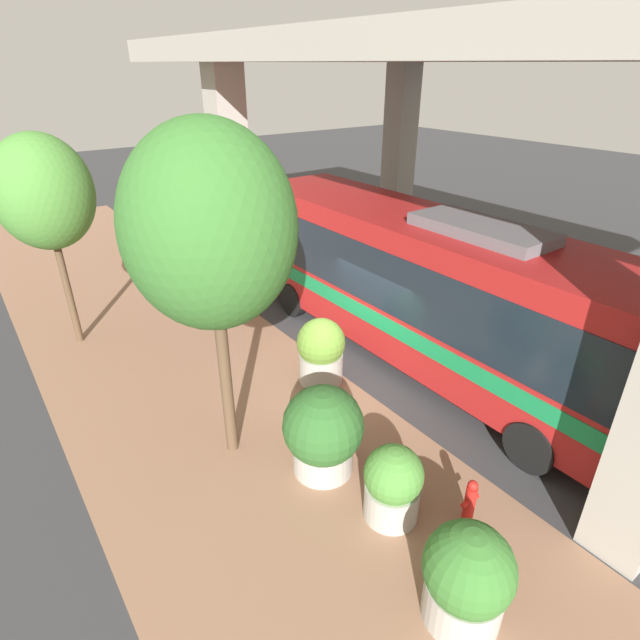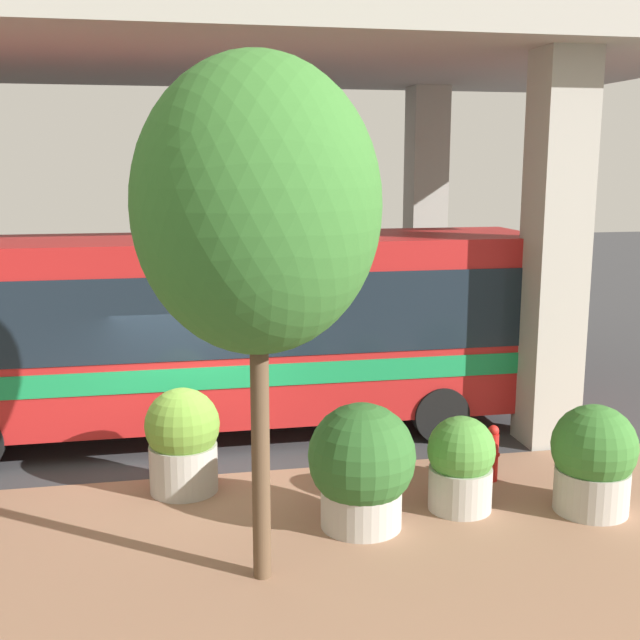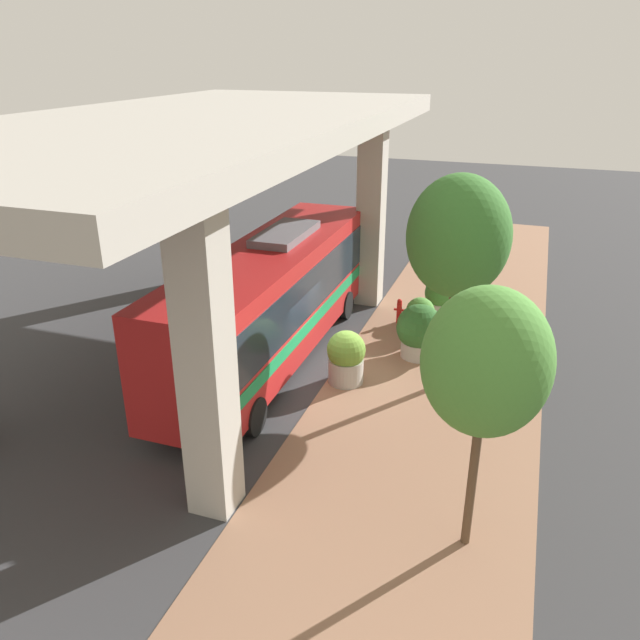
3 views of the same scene
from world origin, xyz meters
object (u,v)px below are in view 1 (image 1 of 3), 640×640
Objects in this scene: planter_middle at (321,351)px; planter_extra at (467,578)px; bus at (430,285)px; street_tree_near at (210,229)px; planter_back at (323,432)px; street_tree_far at (43,193)px; fire_hydrant at (470,503)px; planter_front at (393,484)px.

planter_extra is (-1.83, -5.66, -0.03)m from planter_middle.
bus is 1.91× the size of street_tree_near.
planter_back is at bearing -53.74° from street_tree_near.
street_tree_far is at bearing 107.54° from planter_back.
bus is 5.85m from street_tree_near.
bus reaches higher than planter_back.
planter_back is 0.29× the size of street_tree_near.
planter_extra is at bearing -107.89° from planter_middle.
planter_middle is 4.62m from street_tree_near.
fire_hydrant is at bearing -64.20° from planter_back.
planter_front reaches higher than fire_hydrant.
planter_front is (-4.00, -3.08, -1.39)m from bus.
planter_front is 0.86× the size of planter_middle.
street_tree_far is at bearing 102.22° from street_tree_near.
planter_back is at bearing 100.06° from planter_front.
planter_extra is at bearing -103.09° from planter_front.
street_tree_near reaches higher than planter_front.
planter_middle is at bearing 54.34° from planter_back.
fire_hydrant is at bearing 36.05° from planter_extra.
planter_middle is at bearing 69.95° from planter_front.
street_tree_far reaches higher than fire_hydrant.
fire_hydrant is (-3.12, -3.94, -1.61)m from bus.
planter_middle is at bearing 72.11° from planter_extra.
bus is 2.99m from planter_middle.
street_tree_near reaches higher than street_tree_far.
planter_middle is (1.41, 3.86, 0.12)m from planter_front.
planter_back is (-4.27, -1.56, -1.20)m from bus.
street_tree_far is (-2.30, 11.07, 3.20)m from planter_extra.
street_tree_near is at bearing -77.78° from street_tree_far.
planter_middle reaches higher than fire_hydrant.
fire_hydrant is at bearing -59.90° from street_tree_near.
planter_back reaches higher than planter_middle.
planter_front is 4.98m from street_tree_near.
planter_front is at bearing -73.65° from street_tree_far.
fire_hydrant is 1.25m from planter_front.
bus is 2.16× the size of street_tree_far.
street_tree_far is (-2.45, 7.74, 3.11)m from planter_back.
bus is 7.38× the size of planter_extra.
planter_middle is at bearing 163.30° from bus.
street_tree_far is at bearing 109.56° from fire_hydrant.
planter_front is 4.11m from planter_middle.
street_tree_near is (-5.37, -0.07, 2.34)m from bus.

